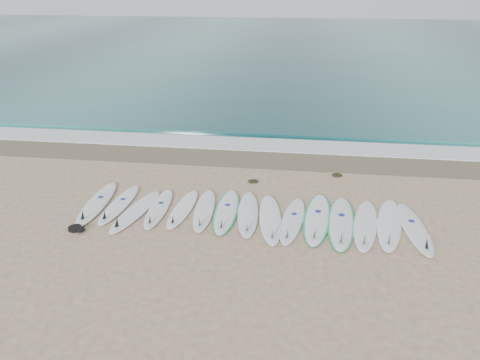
# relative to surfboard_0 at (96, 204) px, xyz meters

# --- Properties ---
(ground) EXTENTS (120.00, 120.00, 0.00)m
(ground) POSITION_rel_surfboard_0_xyz_m (4.11, -0.07, -0.06)
(ground) COLOR tan
(ocean) EXTENTS (120.00, 55.00, 0.03)m
(ocean) POSITION_rel_surfboard_0_xyz_m (4.11, 32.43, -0.04)
(ocean) COLOR #216161
(ocean) RESTS_ON ground
(wet_sand_band) EXTENTS (120.00, 1.80, 0.01)m
(wet_sand_band) POSITION_rel_surfboard_0_xyz_m (4.11, 4.03, -0.05)
(wet_sand_band) COLOR brown
(wet_sand_band) RESTS_ON ground
(foam_band) EXTENTS (120.00, 1.40, 0.04)m
(foam_band) POSITION_rel_surfboard_0_xyz_m (4.11, 5.43, -0.04)
(foam_band) COLOR silver
(foam_band) RESTS_ON ground
(wave_crest) EXTENTS (120.00, 1.00, 0.10)m
(wave_crest) POSITION_rel_surfboard_0_xyz_m (4.11, 6.93, -0.01)
(wave_crest) COLOR #216161
(wave_crest) RESTS_ON ground
(surfboard_0) EXTENTS (0.71, 2.72, 0.34)m
(surfboard_0) POSITION_rel_surfboard_0_xyz_m (0.00, 0.00, 0.00)
(surfboard_0) COLOR white
(surfboard_0) RESTS_ON ground
(surfboard_1) EXTENTS (0.62, 2.44, 0.31)m
(surfboard_1) POSITION_rel_surfboard_0_xyz_m (0.61, 0.01, -0.01)
(surfboard_1) COLOR white
(surfboard_1) RESTS_ON ground
(surfboard_2) EXTENTS (0.93, 2.61, 0.33)m
(surfboard_2) POSITION_rel_surfboard_0_xyz_m (1.18, -0.31, -0.00)
(surfboard_2) COLOR white
(surfboard_2) RESTS_ON ground
(surfboard_3) EXTENTS (0.58, 2.37, 0.30)m
(surfboard_3) POSITION_rel_surfboard_0_xyz_m (1.73, -0.06, -0.01)
(surfboard_3) COLOR white
(surfboard_3) RESTS_ON ground
(surfboard_4) EXTENTS (0.60, 2.32, 0.29)m
(surfboard_4) POSITION_rel_surfboard_0_xyz_m (2.37, 0.00, -0.01)
(surfboard_4) COLOR white
(surfboard_4) RESTS_ON ground
(surfboard_5) EXTENTS (0.70, 2.47, 0.31)m
(surfboard_5) POSITION_rel_surfboard_0_xyz_m (2.95, 0.01, -0.01)
(surfboard_5) COLOR white
(surfboard_5) RESTS_ON ground
(surfboard_6) EXTENTS (0.68, 2.59, 0.33)m
(surfboard_6) POSITION_rel_surfboard_0_xyz_m (3.53, 0.05, -0.01)
(surfboard_6) COLOR white
(surfboard_6) RESTS_ON ground
(surfboard_7) EXTENTS (0.76, 2.60, 0.33)m
(surfboard_7) POSITION_rel_surfboard_0_xyz_m (4.11, -0.05, -0.00)
(surfboard_7) COLOR white
(surfboard_7) RESTS_ON ground
(surfboard_8) EXTENTS (0.86, 2.73, 0.34)m
(surfboard_8) POSITION_rel_surfboard_0_xyz_m (4.71, -0.25, -0.00)
(surfboard_8) COLOR white
(surfboard_8) RESTS_ON ground
(surfboard_9) EXTENTS (0.81, 2.58, 0.32)m
(surfboard_9) POSITION_rel_surfboard_0_xyz_m (5.25, -0.25, -0.00)
(surfboard_9) COLOR white
(surfboard_9) RESTS_ON ground
(surfboard_10) EXTENTS (0.93, 2.88, 0.36)m
(surfboard_10) POSITION_rel_surfboard_0_xyz_m (5.87, -0.05, -0.01)
(surfboard_10) COLOR white
(surfboard_10) RESTS_ON ground
(surfboard_11) EXTENTS (0.90, 2.91, 0.36)m
(surfboard_11) POSITION_rel_surfboard_0_xyz_m (6.46, -0.17, -0.01)
(surfboard_11) COLOR white
(surfboard_11) RESTS_ON ground
(surfboard_12) EXTENTS (0.97, 2.78, 0.35)m
(surfboard_12) POSITION_rel_surfboard_0_xyz_m (7.04, -0.24, 0.00)
(surfboard_12) COLOR white
(surfboard_12) RESTS_ON ground
(surfboard_13) EXTENTS (1.06, 2.88, 0.36)m
(surfboard_13) POSITION_rel_surfboard_0_xyz_m (7.63, -0.13, 0.00)
(surfboard_13) COLOR white
(surfboard_13) RESTS_ON ground
(surfboard_14) EXTENTS (0.72, 2.70, 0.34)m
(surfboard_14) POSITION_rel_surfboard_0_xyz_m (8.21, -0.28, -0.00)
(surfboard_14) COLOR silver
(surfboard_14) RESTS_ON ground
(seaweed_near) EXTENTS (0.32, 0.25, 0.06)m
(seaweed_near) POSITION_rel_surfboard_0_xyz_m (4.01, 2.10, -0.03)
(seaweed_near) COLOR black
(seaweed_near) RESTS_ON ground
(seaweed_far) EXTENTS (0.33, 0.26, 0.06)m
(seaweed_far) POSITION_rel_surfboard_0_xyz_m (6.53, 2.90, -0.03)
(seaweed_far) COLOR black
(seaweed_far) RESTS_ON ground
(leash_coil) EXTENTS (0.46, 0.36, 0.11)m
(leash_coil) POSITION_rel_surfboard_0_xyz_m (0.06, -1.33, -0.01)
(leash_coil) COLOR black
(leash_coil) RESTS_ON ground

